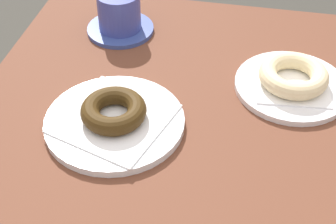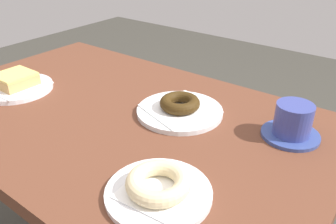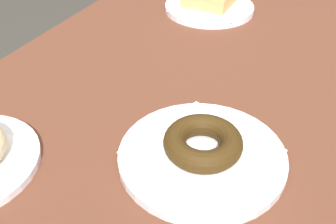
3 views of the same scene
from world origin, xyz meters
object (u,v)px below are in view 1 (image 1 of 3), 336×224
plate_chocolate_ring (115,122)px  plate_sugar_ring (291,86)px  donut_sugar_ring (294,75)px  donut_chocolate_ring (114,111)px  coffee_cup (119,15)px

plate_chocolate_ring → plate_sugar_ring: (0.15, -0.28, -0.00)m
plate_chocolate_ring → plate_sugar_ring: size_ratio=1.14×
plate_sugar_ring → donut_sugar_ring: bearing=0.0°
donut_chocolate_ring → plate_sugar_ring: size_ratio=0.53×
donut_chocolate_ring → donut_sugar_ring: size_ratio=0.88×
plate_sugar_ring → coffee_cup: bearing=70.5°
donut_chocolate_ring → coffee_cup: 0.28m
plate_chocolate_ring → donut_chocolate_ring: 0.02m
coffee_cup → plate_sugar_ring: bearing=-109.5°
plate_sugar_ring → donut_sugar_ring: 0.02m
donut_chocolate_ring → donut_sugar_ring: (0.15, -0.28, -0.00)m
donut_chocolate_ring → plate_sugar_ring: (0.15, -0.28, -0.03)m
plate_chocolate_ring → donut_chocolate_ring: donut_chocolate_ring is taller
plate_sugar_ring → donut_chocolate_ring: bearing=118.4°
donut_chocolate_ring → plate_sugar_ring: bearing=-61.6°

